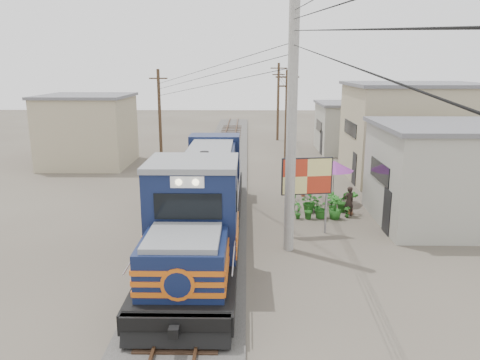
{
  "coord_description": "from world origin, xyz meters",
  "views": [
    {
      "loc": [
        1.83,
        -18.28,
        7.28
      ],
      "look_at": [
        1.49,
        2.34,
        2.2
      ],
      "focal_mm": 35.0,
      "sensor_mm": 36.0,
      "label": 1
    }
  ],
  "objects_px": {
    "vendor": "(349,202)",
    "locomotive": "(204,200)",
    "billboard": "(307,178)",
    "market_umbrella": "(334,166)"
  },
  "relations": [
    {
      "from": "locomotive",
      "to": "vendor",
      "type": "distance_m",
      "value": 7.62
    },
    {
      "from": "billboard",
      "to": "vendor",
      "type": "bearing_deg",
      "value": 37.2
    },
    {
      "from": "locomotive",
      "to": "market_umbrella",
      "type": "distance_m",
      "value": 8.57
    },
    {
      "from": "vendor",
      "to": "locomotive",
      "type": "bearing_deg",
      "value": 2.97
    },
    {
      "from": "billboard",
      "to": "vendor",
      "type": "xyz_separation_m",
      "value": [
        2.42,
        2.51,
        -1.78
      ]
    },
    {
      "from": "billboard",
      "to": "market_umbrella",
      "type": "height_order",
      "value": "billboard"
    },
    {
      "from": "billboard",
      "to": "market_umbrella",
      "type": "xyz_separation_m",
      "value": [
        2.07,
        4.88,
        -0.5
      ]
    },
    {
      "from": "market_umbrella",
      "to": "vendor",
      "type": "distance_m",
      "value": 2.71
    },
    {
      "from": "billboard",
      "to": "vendor",
      "type": "distance_m",
      "value": 3.92
    },
    {
      "from": "billboard",
      "to": "vendor",
      "type": "relative_size",
      "value": 2.25
    }
  ]
}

